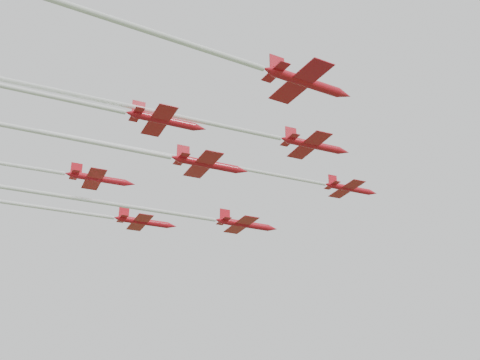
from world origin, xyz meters
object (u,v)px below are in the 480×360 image
Objects in this scene: jet_row3_left at (55,209)px; jet_row3_mid at (99,143)px; jet_lead at (274,175)px; jet_row2_left at (145,209)px; jet_row3_right at (226,56)px; jet_row4_right at (52,96)px; jet_row4_left at (27,167)px; jet_row2_right at (218,125)px.

jet_row3_mid is (24.99, -10.47, 0.83)m from jet_row3_left.
jet_row2_left is at bearing -127.93° from jet_lead.
jet_row3_right is at bearing 9.09° from jet_row3_left.
jet_row3_left is at bearing 170.71° from jet_row4_right.
jet_row3_left reaches higher than jet_row4_right.
jet_row3_mid reaches higher than jet_row4_right.
jet_row3_left is at bearing -131.32° from jet_lead.
jet_row2_left is 1.39× the size of jet_row4_left.
jet_row3_left is 39.57m from jet_row4_right.
jet_row4_right is (14.36, -28.69, 2.26)m from jet_row2_left.
jet_row3_right is (17.03, -32.24, -2.77)m from jet_lead.
jet_lead is at bearing 140.02° from jet_row3_right.
jet_row3_mid is at bearing -38.57° from jet_row2_left.
jet_row2_left is 1.19× the size of jet_row2_right.
jet_row2_right is 21.42m from jet_row4_right.
jet_row4_left reaches higher than jet_row3_left.
jet_row3_mid is at bearing 145.48° from jet_row4_right.
jet_row3_mid is (-16.76, -6.27, 0.12)m from jet_row2_right.
jet_row3_right is at bearing -5.46° from jet_row2_left.
jet_row3_right is (36.91, -23.17, 1.04)m from jet_row2_left.
jet_row2_right is (24.09, -9.64, 3.29)m from jet_row2_left.
jet_lead reaches higher than jet_row3_right.
jet_row3_mid reaches higher than jet_lead.
jet_row2_right reaches higher than jet_row4_right.
jet_lead is at bearing 108.37° from jet_row4_right.
jet_row2_right is 17.89m from jet_row3_mid.
jet_row4_left is (-28.68, -26.18, 0.11)m from jet_lead.
jet_row2_right is 0.88× the size of jet_row3_mid.
jet_lead is 0.80× the size of jet_row2_left.
jet_lead is 0.95× the size of jet_row2_right.
jet_row3_left is at bearing -175.82° from jet_row3_right.
jet_row3_right is at bearing 40.45° from jet_row4_right.
jet_row4_left is at bearing -90.54° from jet_row2_left.
jet_lead is 27.96m from jet_row3_mid.
jet_row4_right is at bearing -8.89° from jet_row3_left.
jet_row3_right is at bearing 12.74° from jet_row3_mid.
jet_row3_left is 57.40m from jet_row3_right.
jet_row4_left is at bearing -179.87° from jet_row4_right.
jet_row4_left reaches higher than jet_lead.
jet_row2_left is 32.16m from jet_row4_right.
jet_row3_right is 46.20m from jet_row4_left.
jet_row4_right is (-5.53, -37.76, -1.55)m from jet_lead.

